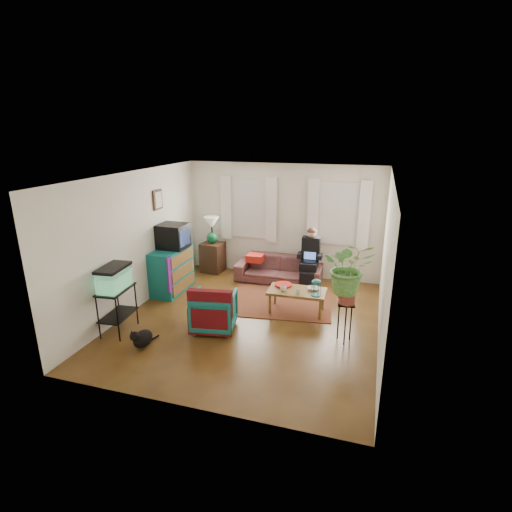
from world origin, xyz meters
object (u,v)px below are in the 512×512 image
(aquarium_stand, at_px, (118,310))
(armchair, at_px, (214,309))
(dresser, at_px, (172,270))
(plant_stand, at_px, (345,322))
(sofa, at_px, (279,265))
(coffee_table, at_px, (297,301))
(side_table, at_px, (213,257))

(aquarium_stand, xyz_separation_m, armchair, (1.52, 0.58, -0.02))
(dresser, distance_m, aquarium_stand, 1.87)
(dresser, relative_size, plant_stand, 1.54)
(plant_stand, bearing_deg, aquarium_stand, -167.88)
(armchair, height_order, plant_stand, armchair)
(aquarium_stand, distance_m, plant_stand, 3.80)
(dresser, bearing_deg, plant_stand, -15.17)
(aquarium_stand, bearing_deg, sofa, 51.66)
(sofa, height_order, armchair, sofa)
(sofa, distance_m, armchair, 2.59)
(sofa, xyz_separation_m, armchair, (-0.52, -2.53, -0.01))
(coffee_table, relative_size, plant_stand, 1.58)
(coffee_table, xyz_separation_m, plant_stand, (0.96, -0.84, 0.12))
(coffee_table, bearing_deg, plant_stand, -42.87)
(sofa, bearing_deg, aquarium_stand, -124.84)
(aquarium_stand, bearing_deg, side_table, 78.72)
(sofa, bearing_deg, dresser, -150.00)
(coffee_table, height_order, plant_stand, plant_stand)
(dresser, xyz_separation_m, plant_stand, (3.70, -1.07, -0.13))
(dresser, bearing_deg, armchair, -39.48)
(armchair, distance_m, plant_stand, 2.20)
(dresser, relative_size, coffee_table, 0.98)
(armchair, bearing_deg, plant_stand, 175.76)
(aquarium_stand, xyz_separation_m, coffee_table, (2.75, 1.64, -0.17))
(sofa, height_order, coffee_table, sofa)
(sofa, relative_size, dresser, 1.84)
(side_table, xyz_separation_m, dresser, (-0.34, -1.41, 0.12))
(sofa, relative_size, side_table, 2.71)
(side_table, bearing_deg, dresser, -103.53)
(sofa, height_order, aquarium_stand, aquarium_stand)
(sofa, relative_size, plant_stand, 2.84)
(dresser, height_order, plant_stand, dresser)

